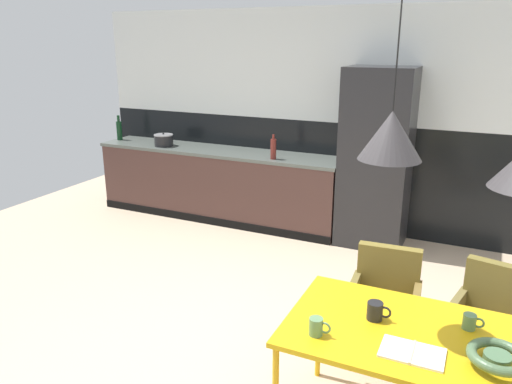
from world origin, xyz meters
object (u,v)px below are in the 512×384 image
(dining_table, at_px, (434,345))
(fruit_bowl, at_px, (498,357))
(bottle_vinegar_dark, at_px, (119,130))
(mug_dark_espresso, at_px, (317,327))
(pendant_lamp_over_table_near, at_px, (391,135))
(armchair_head_of_table, at_px, (385,291))
(cooking_pot, at_px, (164,140))
(bottle_oil_tall, at_px, (273,149))
(armchair_corner_seat, at_px, (494,313))
(mug_tall_blue, at_px, (470,322))
(refrigerator_column, at_px, (376,159))
(mug_glass_clear, at_px, (376,311))
(open_book, at_px, (412,353))

(dining_table, distance_m, fruit_bowl, 0.34)
(fruit_bowl, height_order, bottle_vinegar_dark, bottle_vinegar_dark)
(mug_dark_espresso, bearing_deg, fruit_bowl, 6.98)
(pendant_lamp_over_table_near, bearing_deg, fruit_bowl, -14.11)
(armchair_head_of_table, relative_size, cooking_pot, 3.22)
(dining_table, xyz_separation_m, bottle_vinegar_dark, (-4.54, 2.93, 0.36))
(fruit_bowl, xyz_separation_m, bottle_oil_tall, (-2.42, 2.90, 0.24))
(bottle_vinegar_dark, relative_size, pendant_lamp_over_table_near, 0.38)
(armchair_corner_seat, relative_size, pendant_lamp_over_table_near, 0.93)
(fruit_bowl, distance_m, bottle_oil_tall, 3.78)
(mug_dark_espresso, height_order, bottle_vinegar_dark, bottle_vinegar_dark)
(armchair_head_of_table, relative_size, mug_tall_blue, 7.20)
(refrigerator_column, height_order, pendant_lamp_over_table_near, pendant_lamp_over_table_near)
(mug_tall_blue, bearing_deg, mug_glass_clear, -166.03)
(bottle_vinegar_dark, bearing_deg, refrigerator_column, 0.20)
(refrigerator_column, relative_size, mug_dark_espresso, 16.60)
(mug_dark_espresso, bearing_deg, mug_tall_blue, 29.00)
(refrigerator_column, bearing_deg, mug_tall_blue, -68.09)
(armchair_head_of_table, bearing_deg, mug_dark_espresso, 77.39)
(refrigerator_column, xyz_separation_m, cooking_pot, (-2.78, -0.10, -0.00))
(armchair_head_of_table, bearing_deg, dining_table, 111.79)
(cooking_pot, height_order, bottle_oil_tall, bottle_oil_tall)
(pendant_lamp_over_table_near, bearing_deg, mug_glass_clear, 110.94)
(refrigerator_column, height_order, open_book, refrigerator_column)
(fruit_bowl, relative_size, cooking_pot, 1.13)
(armchair_corner_seat, bearing_deg, bottle_vinegar_dark, -11.34)
(dining_table, relative_size, pendant_lamp_over_table_near, 1.76)
(armchair_head_of_table, height_order, cooking_pot, cooking_pot)
(cooking_pot, distance_m, bottle_vinegar_dark, 0.81)
(armchair_head_of_table, bearing_deg, bottle_vinegar_dark, -30.39)
(open_book, xyz_separation_m, mug_tall_blue, (0.25, 0.37, 0.04))
(armchair_head_of_table, relative_size, mug_glass_clear, 5.98)
(bottle_oil_tall, bearing_deg, bottle_vinegar_dark, 176.11)
(open_book, xyz_separation_m, bottle_oil_tall, (-2.03, 2.96, 0.29))
(dining_table, relative_size, open_book, 5.05)
(open_book, xyz_separation_m, mug_glass_clear, (-0.24, 0.24, 0.05))
(mug_dark_espresso, bearing_deg, refrigerator_column, 96.72)
(bottle_oil_tall, xyz_separation_m, pendant_lamp_over_table_near, (1.80, -2.75, 0.77))
(armchair_corner_seat, distance_m, mug_glass_clear, 1.04)
(mug_dark_espresso, height_order, bottle_oil_tall, bottle_oil_tall)
(armchair_head_of_table, height_order, bottle_vinegar_dark, bottle_vinegar_dark)
(mug_glass_clear, xyz_separation_m, bottle_vinegar_dark, (-4.21, 2.88, 0.26))
(mug_glass_clear, height_order, pendant_lamp_over_table_near, pendant_lamp_over_table_near)
(armchair_head_of_table, distance_m, bottle_vinegar_dark, 4.66)
(armchair_corner_seat, bearing_deg, bottle_oil_tall, -26.53)
(bottle_vinegar_dark, bearing_deg, armchair_head_of_table, -26.65)
(fruit_bowl, bearing_deg, refrigerator_column, 112.09)
(mug_glass_clear, bearing_deg, mug_dark_espresso, -131.01)
(refrigerator_column, relative_size, dining_table, 1.26)
(armchair_head_of_table, xyz_separation_m, pendant_lamp_over_table_near, (0.09, -0.84, 1.30))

